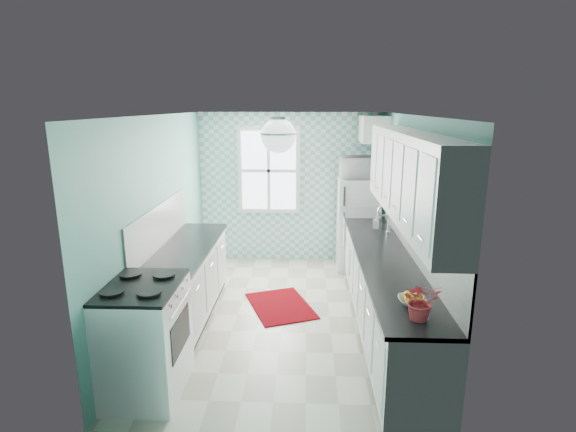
{
  "coord_description": "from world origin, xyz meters",
  "views": [
    {
      "loc": [
        0.28,
        -5.24,
        2.61
      ],
      "look_at": [
        0.05,
        0.25,
        1.25
      ],
      "focal_mm": 28.0,
      "sensor_mm": 36.0,
      "label": 1
    }
  ],
  "objects_px": {
    "stove": "(144,337)",
    "fruit_bowl": "(412,301)",
    "fridge": "(358,224)",
    "microwave": "(360,167)",
    "ceiling_light": "(278,135)",
    "potted_plant": "(421,301)",
    "sink": "(376,235)"
  },
  "relations": [
    {
      "from": "ceiling_light",
      "to": "microwave",
      "type": "bearing_deg",
      "value": 66.8
    },
    {
      "from": "potted_plant",
      "to": "stove",
      "type": "bearing_deg",
      "value": 172.03
    },
    {
      "from": "sink",
      "to": "fruit_bowl",
      "type": "xyz_separation_m",
      "value": [
        -0.0,
        -2.14,
        0.04
      ]
    },
    {
      "from": "fruit_bowl",
      "to": "ceiling_light",
      "type": "bearing_deg",
      "value": 145.76
    },
    {
      "from": "fruit_bowl",
      "to": "potted_plant",
      "type": "xyz_separation_m",
      "value": [
        0.0,
        -0.29,
        0.13
      ]
    },
    {
      "from": "ceiling_light",
      "to": "stove",
      "type": "relative_size",
      "value": 0.34
    },
    {
      "from": "sink",
      "to": "potted_plant",
      "type": "xyz_separation_m",
      "value": [
        -0.0,
        -2.43,
        0.17
      ]
    },
    {
      "from": "stove",
      "to": "fruit_bowl",
      "type": "bearing_deg",
      "value": -3.29
    },
    {
      "from": "ceiling_light",
      "to": "fruit_bowl",
      "type": "bearing_deg",
      "value": -34.24
    },
    {
      "from": "microwave",
      "to": "potted_plant",
      "type": "bearing_deg",
      "value": 87.7
    },
    {
      "from": "stove",
      "to": "sink",
      "type": "xyz_separation_m",
      "value": [
        2.4,
        2.09,
        0.39
      ]
    },
    {
      "from": "potted_plant",
      "to": "microwave",
      "type": "relative_size",
      "value": 0.53
    },
    {
      "from": "stove",
      "to": "microwave",
      "type": "bearing_deg",
      "value": 53.36
    },
    {
      "from": "fridge",
      "to": "sink",
      "type": "bearing_deg",
      "value": -85.1
    },
    {
      "from": "fridge",
      "to": "stove",
      "type": "bearing_deg",
      "value": -123.9
    },
    {
      "from": "fridge",
      "to": "sink",
      "type": "relative_size",
      "value": 2.81
    },
    {
      "from": "fruit_bowl",
      "to": "potted_plant",
      "type": "relative_size",
      "value": 0.73
    },
    {
      "from": "ceiling_light",
      "to": "stove",
      "type": "xyz_separation_m",
      "value": [
        -1.2,
        -0.77,
        -1.78
      ]
    },
    {
      "from": "sink",
      "to": "fruit_bowl",
      "type": "height_order",
      "value": "sink"
    },
    {
      "from": "microwave",
      "to": "fruit_bowl",
      "type": "bearing_deg",
      "value": 87.82
    },
    {
      "from": "sink",
      "to": "fruit_bowl",
      "type": "bearing_deg",
      "value": -87.39
    },
    {
      "from": "fridge",
      "to": "microwave",
      "type": "distance_m",
      "value": 0.92
    },
    {
      "from": "fridge",
      "to": "stove",
      "type": "distance_m",
      "value": 4.08
    },
    {
      "from": "fruit_bowl",
      "to": "potted_plant",
      "type": "bearing_deg",
      "value": -90.0
    },
    {
      "from": "stove",
      "to": "potted_plant",
      "type": "height_order",
      "value": "potted_plant"
    },
    {
      "from": "fridge",
      "to": "fruit_bowl",
      "type": "height_order",
      "value": "fridge"
    },
    {
      "from": "ceiling_light",
      "to": "sink",
      "type": "xyz_separation_m",
      "value": [
        1.2,
        1.32,
        -1.39
      ]
    },
    {
      "from": "potted_plant",
      "to": "fridge",
      "type": "bearing_deg",
      "value": 91.4
    },
    {
      "from": "fridge",
      "to": "microwave",
      "type": "bearing_deg",
      "value": 55.22
    },
    {
      "from": "potted_plant",
      "to": "ceiling_light",
      "type": "bearing_deg",
      "value": 137.41
    },
    {
      "from": "fridge",
      "to": "potted_plant",
      "type": "xyz_separation_m",
      "value": [
        0.09,
        -3.69,
        0.36
      ]
    },
    {
      "from": "fridge",
      "to": "fruit_bowl",
      "type": "relative_size",
      "value": 6.28
    }
  ]
}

